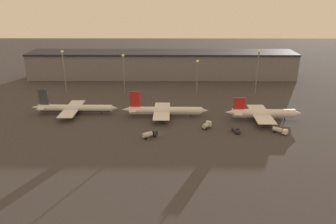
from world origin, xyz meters
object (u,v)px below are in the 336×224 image
airplane_2 (263,113)px  service_vehicle_1 (207,125)px  service_vehicle_3 (150,134)px  airplane_0 (75,108)px  service_vehicle_2 (280,130)px  service_vehicle_0 (236,130)px  airplane_1 (164,111)px

airplane_2 → service_vehicle_1: (-30.28, -10.90, -1.89)m
service_vehicle_3 → airplane_2: bearing=-12.3°
airplane_0 → service_vehicle_2: bearing=-12.9°
airplane_0 → service_vehicle_1: (69.72, -19.28, -1.47)m
service_vehicle_1 → service_vehicle_3: bearing=151.5°
airplane_0 → service_vehicle_0: airplane_0 is taller
service_vehicle_0 → service_vehicle_1: size_ratio=1.16×
service_vehicle_2 → service_vehicle_3: size_ratio=0.91×
service_vehicle_0 → airplane_2: bearing=115.9°
service_vehicle_0 → service_vehicle_3: size_ratio=0.83×
airplane_2 → service_vehicle_1: airplane_2 is taller
service_vehicle_2 → airplane_0: bearing=-154.2°
service_vehicle_3 → service_vehicle_1: bearing=-11.6°
airplane_2 → airplane_0: bearing=175.8°
airplane_0 → airplane_2: 100.35m
service_vehicle_1 → service_vehicle_2: (33.99, -5.68, -0.15)m
service_vehicle_3 → service_vehicle_0: bearing=-24.6°
airplane_1 → service_vehicle_3: (-6.32, -25.96, -1.64)m
airplane_1 → service_vehicle_1: airplane_1 is taller
airplane_2 → service_vehicle_2: bearing=-76.8°
service_vehicle_1 → service_vehicle_0: bearing=-68.7°
service_vehicle_2 → service_vehicle_3: service_vehicle_3 is taller
airplane_0 → service_vehicle_0: bearing=-15.4°
airplane_1 → service_vehicle_2: 58.78m
service_vehicle_0 → service_vehicle_2: (20.42, -0.99, 0.41)m
airplane_2 → service_vehicle_3: size_ratio=5.45×
service_vehicle_3 → airplane_0: bearing=112.4°
service_vehicle_1 → service_vehicle_2: 34.47m
airplane_1 → airplane_2: (51.09, -4.62, 0.28)m
service_vehicle_1 → service_vehicle_2: bearing=-59.1°
airplane_1 → service_vehicle_0: 39.94m
airplane_2 → service_vehicle_0: (-16.71, -15.59, -2.45)m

